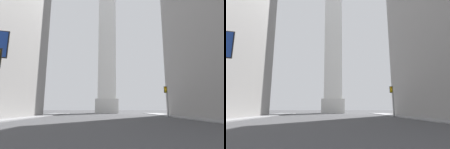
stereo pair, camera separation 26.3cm
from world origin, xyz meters
The scene contains 3 objects.
sidewalk_right centered at (14.83, 22.18, 0.07)m, with size 5.00×73.92×0.15m, color gray.
obelisk centered at (0.00, 61.60, 38.26)m, with size 7.86×7.86×79.04m.
traffic_light_mid_right centered at (11.89, 33.09, 3.99)m, with size 0.79×0.51×6.06m.
Camera 1 is at (-0.16, -1.45, 1.59)m, focal length 28.00 mm.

